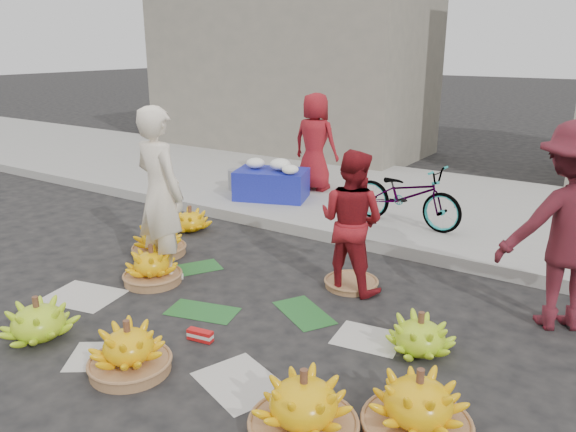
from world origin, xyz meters
The scene contains 23 objects.
ground centered at (0.00, 0.00, 0.00)m, with size 80.00×80.00×0.00m, color black.
curb centered at (0.00, 2.20, 0.07)m, with size 40.00×0.25×0.15m, color gray.
sidewalk centered at (0.00, 4.30, 0.06)m, with size 40.00×4.00×0.12m, color gray.
building_left centered at (-4.00, 7.20, 2.00)m, with size 6.00×3.00×4.00m, color gray.
newspaper_scatter centered at (0.00, -0.80, 0.00)m, with size 3.20×1.80×0.00m, color beige, non-canonical shape.
banana_leaves centered at (-0.10, 0.20, 0.00)m, with size 2.00×1.00×0.00m, color #1B5322, non-canonical shape.
banana_bunch_0 centered at (-0.98, 0.02, 0.17)m, with size 0.65×0.65×0.42m.
banana_bunch_1 centered at (-0.91, -1.32, 0.17)m, with size 0.69×0.69×0.38m.
banana_bunch_2 centered at (0.11, -1.24, 0.18)m, with size 0.68×0.68×0.43m.
banana_bunch_3 centered at (1.59, -1.12, 0.20)m, with size 0.69×0.69×0.47m.
banana_bunch_4 centered at (2.18, -0.72, 0.20)m, with size 0.80×0.80×0.47m.
banana_bunch_5 centered at (1.84, 0.23, 0.15)m, with size 0.72×0.72×0.35m.
banana_bunch_6 centered at (-1.53, 0.64, 0.18)m, with size 0.67×0.67×0.43m.
banana_bunch_7 centered at (-1.82, 1.48, 0.15)m, with size 0.65×0.65×0.34m.
basket_spare centered at (0.79, 1.07, 0.03)m, with size 0.53×0.53×0.06m, color brown.
incense_stack centered at (0.25, -0.61, 0.05)m, with size 0.22×0.07×0.09m, color red.
vendor_cream centered at (-1.01, 0.23, 0.90)m, with size 0.66×0.43×1.81m, color white.
vendor_red centered at (0.79, 1.02, 0.71)m, with size 0.69×0.54×1.43m, color maroon.
man_striped centered at (2.67, 1.36, 0.90)m, with size 1.17×0.67×1.80m, color maroon.
flower_table centered at (-1.60, 3.05, 0.37)m, with size 1.21×0.98×0.61m.
grey_bucket centered at (-2.38, 3.17, 0.28)m, with size 0.29×0.29×0.33m, color gray.
flower_vendor centered at (-1.35, 3.88, 0.89)m, with size 0.75×0.49×1.54m, color maroon.
bicycle centered at (0.58, 2.96, 0.52)m, with size 1.52×0.53×0.80m, color gray.
Camera 1 is at (3.17, -3.68, 2.39)m, focal length 35.00 mm.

